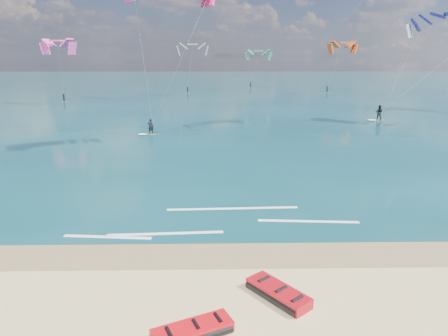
# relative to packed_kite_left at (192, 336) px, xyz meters

# --- Properties ---
(ground) EXTENTS (320.00, 320.00, 0.00)m
(ground) POSITION_rel_packed_kite_left_xyz_m (-0.02, 41.99, 0.00)
(ground) COLOR tan
(ground) RESTS_ON ground
(wet_sand_strip) EXTENTS (320.00, 2.40, 0.01)m
(wet_sand_strip) POSITION_rel_packed_kite_left_xyz_m (-0.02, 4.99, 0.00)
(wet_sand_strip) COLOR olive
(wet_sand_strip) RESTS_ON ground
(sea) EXTENTS (320.00, 200.00, 0.04)m
(sea) POSITION_rel_packed_kite_left_xyz_m (-0.02, 105.99, 0.02)
(sea) COLOR #093436
(sea) RESTS_ON ground
(packed_kite_left) EXTENTS (2.83, 2.09, 0.41)m
(packed_kite_left) POSITION_rel_packed_kite_left_xyz_m (0.00, 0.00, 0.00)
(packed_kite_left) COLOR red
(packed_kite_left) RESTS_ON ground
(packed_kite_mid) EXTENTS (2.57, 2.78, 0.45)m
(packed_kite_mid) POSITION_rel_packed_kite_left_xyz_m (2.82, 1.87, 0.00)
(packed_kite_mid) COLOR #A90B14
(packed_kite_mid) RESTS_ON ground
(kitesurfer_main) EXTENTS (9.77, 9.66, 15.65)m
(kitesurfer_main) POSITION_rel_packed_kite_left_xyz_m (-4.45, 27.86, 7.95)
(kitesurfer_main) COLOR yellow
(kitesurfer_main) RESTS_ON sea
(kitesurfer_far) EXTENTS (13.62, 6.78, 14.42)m
(kitesurfer_far) POSITION_rel_packed_kite_left_xyz_m (24.85, 38.82, 7.69)
(kitesurfer_far) COLOR gold
(kitesurfer_far) RESTS_ON sea
(shoreline_foam) EXTENTS (14.09, 3.96, 0.01)m
(shoreline_foam) POSITION_rel_packed_kite_left_xyz_m (0.54, 8.25, 0.04)
(shoreline_foam) COLOR white
(shoreline_foam) RESTS_ON ground
(distant_kites) EXTENTS (58.47, 34.94, 10.63)m
(distant_kites) POSITION_rel_packed_kite_left_xyz_m (2.10, 74.71, 5.06)
(distant_kites) COLOR #E14414
(distant_kites) RESTS_ON ground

